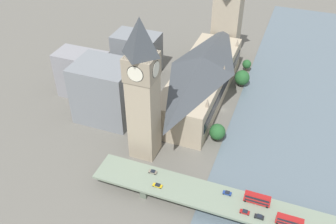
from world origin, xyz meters
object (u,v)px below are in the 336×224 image
victoria_tower (227,20)px  car_southbound_mid (158,185)px  road_bridge (276,217)px  car_southbound_tail (153,172)px  clock_tower (143,88)px  car_southbound_extra (245,212)px  double_decker_bus_mid (257,199)px  parliament_hall (202,78)px  car_northbound_mid (227,193)px  car_northbound_tail (259,217)px  double_decker_bus_rear (290,221)px

victoria_tower → car_southbound_mid: victoria_tower is taller
road_bridge → car_southbound_tail: bearing=-3.9°
clock_tower → road_bridge: 80.83m
car_southbound_extra → road_bridge: bearing=-163.6°
double_decker_bus_mid → parliament_hall: bearing=-58.3°
car_northbound_mid → car_northbound_tail: car_northbound_tail is taller
double_decker_bus_rear → car_southbound_extra: size_ratio=2.64×
clock_tower → car_southbound_tail: size_ratio=18.87×
car_northbound_tail → car_southbound_mid: car_northbound_tail is taller
parliament_hall → car_northbound_mid: size_ratio=24.64×
car_northbound_mid → car_southbound_mid: size_ratio=0.87×
road_bridge → car_southbound_mid: size_ratio=37.61×
road_bridge → car_northbound_tail: bearing=31.5°
clock_tower → double_decker_bus_mid: bearing=162.4°
clock_tower → car_northbound_tail: size_ratio=18.83×
double_decker_bus_rear → car_southbound_tail: size_ratio=2.75×
double_decker_bus_rear → car_northbound_mid: size_ratio=2.82×
car_northbound_mid → car_southbound_extra: 11.91m
double_decker_bus_mid → double_decker_bus_rear: (-14.23, 6.67, -0.22)m
car_northbound_tail → car_southbound_tail: bearing=-8.9°
victoria_tower → car_northbound_mid: size_ratio=15.19×
parliament_hall → car_southbound_mid: (-4.20, 83.45, -7.21)m
car_southbound_tail → parliament_hall: bearing=-90.7°
car_northbound_mid → car_southbound_extra: bearing=141.2°
car_southbound_tail → road_bridge: bearing=176.1°
car_northbound_tail → car_southbound_mid: (45.83, -1.05, -0.06)m
car_northbound_mid → car_northbound_tail: size_ratio=0.97×
road_bridge → car_northbound_mid: size_ratio=43.19×
double_decker_bus_rear → car_southbound_mid: 57.72m
car_northbound_tail → car_southbound_extra: (6.11, -0.30, 0.00)m
parliament_hall → double_decker_bus_mid: (-47.66, 77.16, -5.05)m
car_southbound_tail → double_decker_bus_mid: bearing=179.2°
car_northbound_tail → victoria_tower: bearing=-71.0°
parliament_hall → double_decker_bus_rear: bearing=126.4°
car_southbound_extra → parliament_hall: bearing=-62.5°
road_bridge → car_northbound_mid: 22.41m
car_southbound_extra → clock_tower: bearing=-24.8°
victoria_tower → car_southbound_extra: 152.79m
parliament_hall → car_southbound_tail: 76.82m
victoria_tower → car_northbound_tail: victoria_tower is taller
double_decker_bus_rear → car_southbound_mid: bearing=-0.4°
car_northbound_mid → road_bridge: bearing=170.5°
clock_tower → car_northbound_tail: bearing=157.1°
car_southbound_extra → car_southbound_mid: bearing=-1.1°
double_decker_bus_mid → car_northbound_mid: 13.20m
clock_tower → victoria_tower: size_ratio=1.27×
car_southbound_tail → car_northbound_tail: bearing=171.1°
car_northbound_mid → car_southbound_extra: size_ratio=0.93×
double_decker_bus_rear → car_northbound_tail: (11.86, 0.68, -1.88)m
road_bridge → car_northbound_mid: car_northbound_mid is taller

